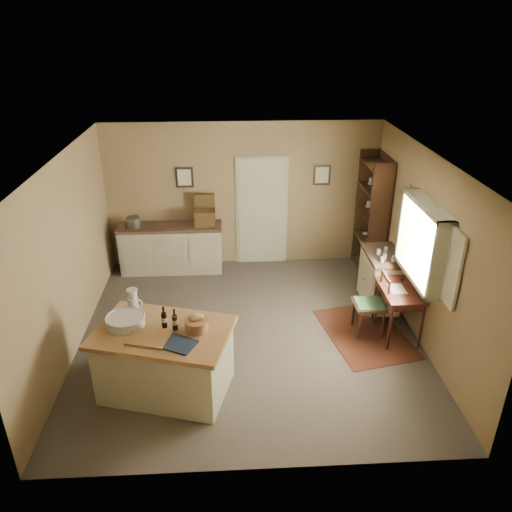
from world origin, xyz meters
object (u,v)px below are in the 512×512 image
at_px(work_island, 165,359).
at_px(desk_chair, 369,305).
at_px(shelving_unit, 374,216).
at_px(writing_desk, 400,295).
at_px(right_cabinet, 381,279).
at_px(sideboard, 172,247).

distance_m(work_island, desk_chair, 3.11).
bearing_deg(shelving_unit, desk_chair, -105.67).
xyz_separation_m(writing_desk, right_cabinet, (-0.00, 0.88, -0.21)).
height_order(sideboard, writing_desk, sideboard).
relative_size(writing_desk, shelving_unit, 0.40).
bearing_deg(desk_chair, writing_desk, -7.95).
bearing_deg(work_island, right_cabinet, 46.44).
bearing_deg(writing_desk, sideboard, 147.06).
bearing_deg(shelving_unit, writing_desk, -94.28).
relative_size(desk_chair, right_cabinet, 0.96).
bearing_deg(writing_desk, shelving_unit, 85.72).
distance_m(work_island, sideboard, 3.38).
xyz_separation_m(work_island, sideboard, (-0.23, 3.37, -0.00)).
relative_size(sideboard, writing_desk, 2.14).
relative_size(work_island, right_cabinet, 1.87).
distance_m(work_island, shelving_unit, 4.74).
distance_m(desk_chair, right_cabinet, 0.92).
height_order(sideboard, right_cabinet, sideboard).
bearing_deg(sideboard, right_cabinet, -21.71).
bearing_deg(sideboard, desk_chair, -35.57).
distance_m(sideboard, right_cabinet, 3.81).
height_order(sideboard, shelving_unit, shelving_unit).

